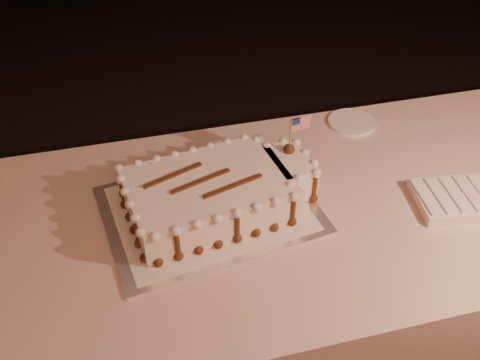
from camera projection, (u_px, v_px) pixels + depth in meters
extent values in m
cube|color=beige|center=(277.00, 299.00, 1.61)|extent=(2.40, 0.80, 0.75)
cube|color=white|center=(210.00, 210.00, 1.36)|extent=(0.57, 0.46, 0.01)
cube|color=white|center=(210.00, 208.00, 1.36)|extent=(0.51, 0.42, 0.00)
cube|color=white|center=(209.00, 194.00, 1.33)|extent=(0.42, 0.31, 0.09)
cube|color=white|center=(289.00, 172.00, 1.39)|extent=(0.11, 0.16, 0.09)
sphere|color=#5A3016|center=(158.00, 262.00, 1.21)|extent=(0.02, 0.02, 0.02)
sphere|color=#5A3016|center=(179.00, 256.00, 1.22)|extent=(0.02, 0.02, 0.02)
sphere|color=#5A3016|center=(198.00, 250.00, 1.24)|extent=(0.02, 0.02, 0.02)
sphere|color=#5A3016|center=(218.00, 244.00, 1.25)|extent=(0.02, 0.02, 0.02)
sphere|color=#5A3016|center=(237.00, 238.00, 1.27)|extent=(0.02, 0.02, 0.02)
sphere|color=#5A3016|center=(256.00, 232.00, 1.28)|extent=(0.02, 0.02, 0.02)
sphere|color=#5A3016|center=(274.00, 227.00, 1.29)|extent=(0.02, 0.02, 0.02)
sphere|color=#5A3016|center=(292.00, 222.00, 1.31)|extent=(0.02, 0.02, 0.02)
sphere|color=#5A3016|center=(288.00, 210.00, 1.34)|extent=(0.02, 0.02, 0.02)
sphere|color=#5A3016|center=(296.00, 203.00, 1.36)|extent=(0.02, 0.02, 0.02)
sphere|color=#5A3016|center=(313.00, 198.00, 1.37)|extent=(0.02, 0.02, 0.02)
sphere|color=#5A3016|center=(311.00, 188.00, 1.40)|extent=(0.02, 0.02, 0.02)
sphere|color=#5A3016|center=(302.00, 177.00, 1.44)|extent=(0.02, 0.02, 0.02)
sphere|color=#5A3016|center=(294.00, 167.00, 1.47)|extent=(0.02, 0.02, 0.02)
sphere|color=#5A3016|center=(281.00, 166.00, 1.47)|extent=(0.02, 0.02, 0.02)
sphere|color=#5A3016|center=(265.00, 170.00, 1.46)|extent=(0.02, 0.02, 0.02)
sphere|color=#5A3016|center=(256.00, 164.00, 1.48)|extent=(0.02, 0.02, 0.02)
sphere|color=#5A3016|center=(244.00, 162.00, 1.49)|extent=(0.02, 0.02, 0.02)
sphere|color=#5A3016|center=(227.00, 166.00, 1.47)|extent=(0.02, 0.02, 0.02)
sphere|color=#5A3016|center=(211.00, 171.00, 1.46)|extent=(0.02, 0.02, 0.02)
sphere|color=#5A3016|center=(194.00, 175.00, 1.44)|extent=(0.02, 0.02, 0.02)
sphere|color=#5A3016|center=(177.00, 179.00, 1.43)|extent=(0.02, 0.02, 0.02)
sphere|color=#5A3016|center=(160.00, 184.00, 1.42)|extent=(0.02, 0.02, 0.02)
sphere|color=#5A3016|center=(142.00, 189.00, 1.40)|extent=(0.02, 0.02, 0.02)
sphere|color=#5A3016|center=(124.00, 193.00, 1.39)|extent=(0.02, 0.02, 0.02)
sphere|color=#5A3016|center=(125.00, 204.00, 1.36)|extent=(0.02, 0.02, 0.02)
sphere|color=#5A3016|center=(130.00, 217.00, 1.32)|extent=(0.02, 0.02, 0.02)
sphere|color=#5A3016|center=(135.00, 230.00, 1.29)|extent=(0.02, 0.02, 0.02)
sphere|color=#5A3016|center=(140.00, 243.00, 1.25)|extent=(0.02, 0.02, 0.02)
sphere|color=#5A3016|center=(145.00, 258.00, 1.22)|extent=(0.02, 0.02, 0.02)
sphere|color=white|center=(154.00, 237.00, 1.16)|extent=(0.02, 0.02, 0.02)
sphere|color=white|center=(176.00, 231.00, 1.17)|extent=(0.02, 0.02, 0.02)
sphere|color=white|center=(197.00, 225.00, 1.18)|extent=(0.02, 0.02, 0.02)
sphere|color=white|center=(217.00, 219.00, 1.20)|extent=(0.02, 0.02, 0.02)
sphere|color=white|center=(237.00, 213.00, 1.21)|extent=(0.02, 0.02, 0.02)
sphere|color=white|center=(256.00, 208.00, 1.23)|extent=(0.02, 0.02, 0.02)
sphere|color=white|center=(275.00, 202.00, 1.24)|extent=(0.02, 0.02, 0.02)
sphere|color=white|center=(294.00, 197.00, 1.26)|extent=(0.02, 0.02, 0.02)
sphere|color=white|center=(290.00, 186.00, 1.29)|extent=(0.02, 0.02, 0.02)
sphere|color=white|center=(299.00, 178.00, 1.31)|extent=(0.02, 0.02, 0.02)
sphere|color=white|center=(316.00, 173.00, 1.32)|extent=(0.02, 0.02, 0.02)
sphere|color=white|center=(314.00, 164.00, 1.35)|extent=(0.02, 0.02, 0.02)
sphere|color=white|center=(305.00, 153.00, 1.38)|extent=(0.02, 0.02, 0.02)
sphere|color=white|center=(296.00, 143.00, 1.42)|extent=(0.02, 0.02, 0.02)
sphere|color=white|center=(283.00, 142.00, 1.42)|extent=(0.02, 0.02, 0.02)
sphere|color=white|center=(266.00, 146.00, 1.41)|extent=(0.02, 0.02, 0.02)
sphere|color=white|center=(256.00, 140.00, 1.43)|extent=(0.02, 0.02, 0.02)
sphere|color=white|center=(244.00, 138.00, 1.43)|extent=(0.02, 0.02, 0.02)
sphere|color=white|center=(227.00, 142.00, 1.42)|extent=(0.02, 0.02, 0.02)
sphere|color=white|center=(210.00, 147.00, 1.41)|extent=(0.02, 0.02, 0.02)
sphere|color=white|center=(192.00, 151.00, 1.39)|extent=(0.02, 0.02, 0.02)
sphere|color=white|center=(175.00, 155.00, 1.38)|extent=(0.02, 0.02, 0.02)
sphere|color=white|center=(156.00, 160.00, 1.36)|extent=(0.02, 0.02, 0.02)
sphere|color=white|center=(138.00, 164.00, 1.35)|extent=(0.02, 0.02, 0.02)
sphere|color=white|center=(119.00, 169.00, 1.33)|extent=(0.02, 0.02, 0.02)
sphere|color=white|center=(121.00, 180.00, 1.30)|extent=(0.02, 0.02, 0.02)
sphere|color=white|center=(125.00, 192.00, 1.27)|extent=(0.02, 0.02, 0.02)
sphere|color=white|center=(130.00, 205.00, 1.23)|extent=(0.02, 0.02, 0.02)
sphere|color=white|center=(135.00, 218.00, 1.20)|extent=(0.02, 0.02, 0.02)
sphere|color=white|center=(141.00, 233.00, 1.17)|extent=(0.02, 0.02, 0.02)
cylinder|color=#5A3016|center=(177.00, 244.00, 1.20)|extent=(0.01, 0.01, 0.09)
sphere|color=#5A3016|center=(178.00, 255.00, 1.22)|extent=(0.02, 0.02, 0.02)
cylinder|color=#5A3016|center=(237.00, 226.00, 1.24)|extent=(0.01, 0.01, 0.09)
sphere|color=#5A3016|center=(237.00, 238.00, 1.26)|extent=(0.02, 0.02, 0.02)
cylinder|color=#5A3016|center=(293.00, 210.00, 1.28)|extent=(0.01, 0.01, 0.09)
sphere|color=#5A3016|center=(292.00, 221.00, 1.31)|extent=(0.02, 0.02, 0.02)
cylinder|color=#5A3016|center=(315.00, 186.00, 1.35)|extent=(0.01, 0.01, 0.09)
sphere|color=#5A3016|center=(313.00, 197.00, 1.37)|extent=(0.02, 0.02, 0.02)
cylinder|color=#5A3016|center=(295.00, 156.00, 1.45)|extent=(0.01, 0.01, 0.09)
sphere|color=#5A3016|center=(294.00, 166.00, 1.47)|extent=(0.02, 0.02, 0.02)
cylinder|color=#5A3016|center=(256.00, 153.00, 1.45)|extent=(0.01, 0.01, 0.09)
sphere|color=#5A3016|center=(256.00, 164.00, 1.48)|extent=(0.02, 0.02, 0.02)
cylinder|color=#5A3016|center=(210.00, 159.00, 1.43)|extent=(0.01, 0.01, 0.09)
sphere|color=#5A3016|center=(211.00, 170.00, 1.46)|extent=(0.02, 0.02, 0.02)
cylinder|color=#5A3016|center=(158.00, 173.00, 1.39)|extent=(0.01, 0.01, 0.09)
sphere|color=#5A3016|center=(159.00, 183.00, 1.41)|extent=(0.02, 0.02, 0.02)
cylinder|color=#5A3016|center=(123.00, 193.00, 1.33)|extent=(0.01, 0.01, 0.09)
sphere|color=#5A3016|center=(125.00, 204.00, 1.35)|extent=(0.02, 0.02, 0.02)
cylinder|color=#5A3016|center=(137.00, 232.00, 1.23)|extent=(0.01, 0.01, 0.09)
sphere|color=#5A3016|center=(139.00, 243.00, 1.25)|extent=(0.02, 0.02, 0.02)
cube|color=#5A3016|center=(173.00, 175.00, 1.30)|extent=(0.15, 0.07, 0.01)
cube|color=#5A3016|center=(201.00, 181.00, 1.29)|extent=(0.15, 0.06, 0.01)
cube|color=#5A3016|center=(233.00, 186.00, 1.27)|extent=(0.16, 0.06, 0.01)
sphere|color=#5A3016|center=(289.00, 149.00, 1.38)|extent=(0.03, 0.03, 0.03)
cylinder|color=#A47B46|center=(290.00, 138.00, 1.36)|extent=(0.00, 0.00, 0.11)
cube|color=red|center=(301.00, 124.00, 1.34)|extent=(0.05, 0.01, 0.04)
cube|color=navy|center=(296.00, 122.00, 1.33)|extent=(0.02, 0.01, 0.02)
cube|color=white|center=(457.00, 199.00, 1.37)|extent=(0.23, 0.18, 0.03)
cube|color=white|center=(422.00, 197.00, 1.36)|extent=(0.02, 0.14, 0.01)
cube|color=white|center=(437.00, 196.00, 1.36)|extent=(0.02, 0.14, 0.01)
cube|color=white|center=(452.00, 195.00, 1.36)|extent=(0.02, 0.14, 0.01)
cube|color=white|center=(467.00, 193.00, 1.36)|extent=(0.02, 0.14, 0.01)
cylinder|color=white|center=(351.00, 122.00, 1.66)|extent=(0.14, 0.14, 0.01)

